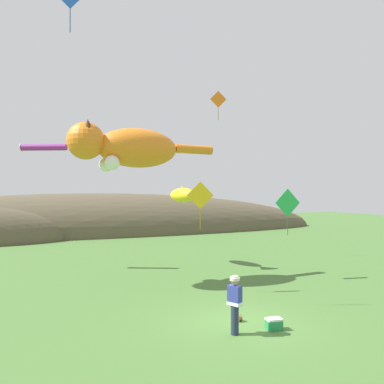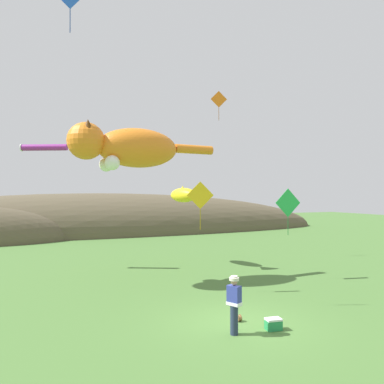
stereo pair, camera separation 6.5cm
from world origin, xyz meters
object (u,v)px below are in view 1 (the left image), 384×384
object	(u,v)px
festival_attendant	(235,303)
kite_spool	(239,318)
kite_fish_windsock	(186,195)
kite_diamond_green	(288,203)
kite_giant_cat	(127,148)
kite_tube_streamer	(43,147)
kite_diamond_gold	(200,196)
kite_diamond_orange	(218,100)
picnic_cooler	(274,324)

from	to	relation	value
festival_attendant	kite_spool	bearing A→B (deg)	53.60
kite_fish_windsock	kite_diamond_green	size ratio (longest dim) A/B	1.46
kite_spool	kite_diamond_green	size ratio (longest dim) A/B	0.10
kite_giant_cat	kite_tube_streamer	distance (m)	6.32
kite_spool	kite_fish_windsock	distance (m)	11.03
kite_spool	kite_diamond_green	bearing A→B (deg)	40.23
kite_giant_cat	kite_spool	bearing A→B (deg)	-72.38
kite_diamond_gold	kite_diamond_green	distance (m)	5.18
kite_spool	festival_attendant	bearing A→B (deg)	-126.40
kite_spool	kite_giant_cat	size ratio (longest dim) A/B	0.03
festival_attendant	kite_diamond_gold	world-z (taller)	kite_diamond_gold
festival_attendant	kite_diamond_green	world-z (taller)	kite_diamond_green
kite_spool	kite_diamond_gold	size ratio (longest dim) A/B	0.11
kite_diamond_gold	kite_diamond_orange	world-z (taller)	kite_diamond_orange
picnic_cooler	kite_tube_streamer	distance (m)	16.17
kite_giant_cat	kite_diamond_gold	bearing A→B (deg)	-49.83
kite_tube_streamer	kite_diamond_gold	xyz separation A→B (m)	(6.24, -8.12, -2.75)
kite_fish_windsock	kite_tube_streamer	xyz separation A→B (m)	(-8.02, 2.05, 2.72)
picnic_cooler	kite_giant_cat	world-z (taller)	kite_giant_cat
festival_attendant	picnic_cooler	xyz separation A→B (m)	(1.33, -0.12, -0.77)
kite_fish_windsock	kite_diamond_green	world-z (taller)	kite_fish_windsock
kite_fish_windsock	kite_tube_streamer	world-z (taller)	kite_tube_streamer
kite_diamond_gold	kite_diamond_green	xyz separation A→B (m)	(5.13, 0.66, -0.38)
festival_attendant	kite_diamond_gold	size ratio (longest dim) A/B	0.84
kite_fish_windsock	kite_diamond_gold	world-z (taller)	kite_diamond_gold
picnic_cooler	kite_fish_windsock	world-z (taller)	kite_fish_windsock
kite_tube_streamer	kite_diamond_green	size ratio (longest dim) A/B	1.10
kite_diamond_gold	kite_diamond_orange	size ratio (longest dim) A/B	1.03
festival_attendant	kite_tube_streamer	world-z (taller)	kite_tube_streamer
kite_tube_streamer	kite_giant_cat	bearing A→B (deg)	-54.13
kite_fish_windsock	kite_diamond_orange	bearing A→B (deg)	33.63
picnic_cooler	festival_attendant	bearing A→B (deg)	174.87
kite_fish_windsock	kite_diamond_orange	size ratio (longest dim) A/B	1.67
kite_diamond_orange	kite_diamond_green	xyz separation A→B (m)	(0.10, -7.57, -7.01)
kite_fish_windsock	kite_diamond_gold	size ratio (longest dim) A/B	1.63
picnic_cooler	kite_giant_cat	size ratio (longest dim) A/B	0.07
kite_diamond_green	kite_diamond_gold	bearing A→B (deg)	-172.64
kite_spool	kite_tube_streamer	distance (m)	15.08
festival_attendant	kite_giant_cat	bearing A→B (deg)	100.71
picnic_cooler	kite_giant_cat	bearing A→B (deg)	109.37
festival_attendant	kite_tube_streamer	size ratio (longest dim) A/B	0.68
kite_tube_streamer	kite_fish_windsock	bearing A→B (deg)	-14.37
kite_giant_cat	kite_fish_windsock	world-z (taller)	kite_giant_cat
kite_spool	picnic_cooler	size ratio (longest dim) A/B	0.44
festival_attendant	picnic_cooler	world-z (taller)	festival_attendant
picnic_cooler	kite_diamond_green	size ratio (longest dim) A/B	0.22
festival_attendant	kite_giant_cat	size ratio (longest dim) A/B	0.24
kite_fish_windsock	kite_giant_cat	bearing A→B (deg)	-144.75
kite_diamond_gold	picnic_cooler	bearing A→B (deg)	-86.75
festival_attendant	kite_diamond_gold	bearing A→B (deg)	78.02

